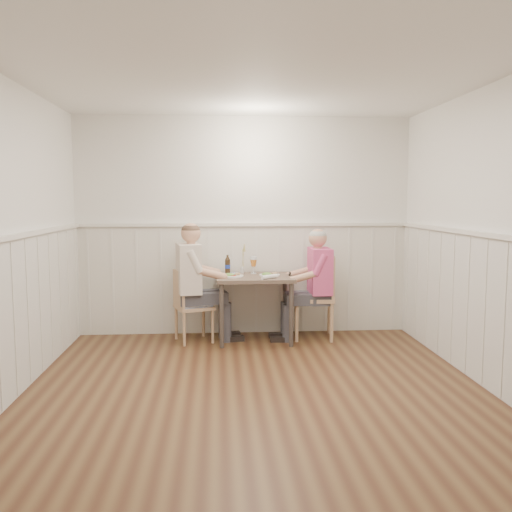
% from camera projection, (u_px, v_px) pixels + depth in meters
% --- Properties ---
extents(ground_plane, '(4.50, 4.50, 0.00)m').
position_uv_depth(ground_plane, '(258.00, 398.00, 4.42)').
color(ground_plane, '#452717').
extents(room_shell, '(4.04, 4.54, 2.60)m').
position_uv_depth(room_shell, '(258.00, 212.00, 4.27)').
color(room_shell, white).
rests_on(room_shell, ground).
extents(wainscot, '(4.00, 4.49, 1.34)m').
position_uv_depth(wainscot, '(252.00, 300.00, 5.03)').
color(wainscot, silver).
rests_on(wainscot, ground).
extents(dining_table, '(0.86, 0.70, 0.75)m').
position_uv_depth(dining_table, '(255.00, 285.00, 6.19)').
color(dining_table, '#4D4039').
rests_on(dining_table, ground).
extents(chair_right, '(0.52, 0.52, 0.98)m').
position_uv_depth(chair_right, '(319.00, 293.00, 6.31)').
color(chair_right, tan).
rests_on(chair_right, ground).
extents(chair_left, '(0.50, 0.50, 0.82)m').
position_uv_depth(chair_left, '(190.00, 303.00, 6.15)').
color(chair_left, tan).
rests_on(chair_left, ground).
extents(man_in_pink, '(0.60, 0.42, 1.31)m').
position_uv_depth(man_in_pink, '(316.00, 293.00, 6.25)').
color(man_in_pink, '#3F3F47').
rests_on(man_in_pink, ground).
extents(diner_cream, '(0.69, 0.49, 1.38)m').
position_uv_depth(diner_cream, '(193.00, 292.00, 6.13)').
color(diner_cream, '#3F3F47').
rests_on(diner_cream, ground).
extents(plate_man, '(0.24, 0.24, 0.06)m').
position_uv_depth(plate_man, '(269.00, 274.00, 6.18)').
color(plate_man, white).
rests_on(plate_man, dining_table).
extents(plate_diner, '(0.25, 0.25, 0.06)m').
position_uv_depth(plate_diner, '(231.00, 275.00, 6.10)').
color(plate_diner, white).
rests_on(plate_diner, dining_table).
extents(beer_glass_a, '(0.07, 0.07, 0.18)m').
position_uv_depth(beer_glass_a, '(254.00, 263.00, 6.38)').
color(beer_glass_a, silver).
rests_on(beer_glass_a, dining_table).
extents(beer_glass_b, '(0.08, 0.08, 0.20)m').
position_uv_depth(beer_glass_b, '(253.00, 262.00, 6.35)').
color(beer_glass_b, silver).
rests_on(beer_glass_b, dining_table).
extents(beer_bottle, '(0.06, 0.06, 0.22)m').
position_uv_depth(beer_bottle, '(228.00, 265.00, 6.35)').
color(beer_bottle, black).
rests_on(beer_bottle, dining_table).
extents(rolled_napkin, '(0.19, 0.16, 0.05)m').
position_uv_depth(rolled_napkin, '(269.00, 277.00, 5.95)').
color(rolled_napkin, white).
rests_on(rolled_napkin, dining_table).
extents(grass_vase, '(0.04, 0.04, 0.36)m').
position_uv_depth(grass_vase, '(242.00, 260.00, 6.39)').
color(grass_vase, silver).
rests_on(grass_vase, dining_table).
extents(gingham_mat, '(0.29, 0.24, 0.01)m').
position_uv_depth(gingham_mat, '(226.00, 274.00, 6.32)').
color(gingham_mat, '#5265A4').
rests_on(gingham_mat, dining_table).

